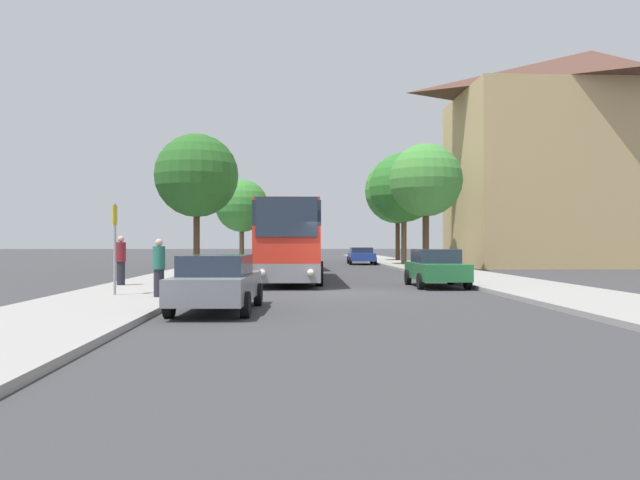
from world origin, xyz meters
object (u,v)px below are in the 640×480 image
(pedestrian_waiting_far, at_px, (159,268))
(tree_right_near, at_px, (404,188))
(tree_right_mid, at_px, (398,191))
(tree_right_far, at_px, (426,180))
(bus_stop_sign, at_px, (115,239))
(tree_left_near, at_px, (242,206))
(bus_front, at_px, (290,241))
(pedestrian_waiting_near, at_px, (121,260))
(tree_left_far, at_px, (197,176))
(parked_car_right_far, at_px, (361,255))
(parked_car_right_near, at_px, (436,267))
(parked_car_left_curb, at_px, (217,282))
(bus_rear, at_px, (293,242))
(bus_middle, at_px, (289,241))

(pedestrian_waiting_far, distance_m, tree_right_near, 30.38)
(tree_right_mid, bearing_deg, tree_right_far, -94.43)
(bus_stop_sign, distance_m, tree_left_near, 34.48)
(bus_front, height_order, pedestrian_waiting_far, bus_front)
(pedestrian_waiting_near, xyz_separation_m, tree_left_far, (0.36, 16.13, 4.90))
(parked_car_right_far, height_order, tree_right_mid, tree_right_mid)
(parked_car_right_near, distance_m, parked_car_right_far, 25.43)
(bus_front, height_order, parked_car_left_curb, bus_front)
(parked_car_right_far, xyz_separation_m, tree_right_near, (2.75, -3.80, 5.10))
(pedestrian_waiting_near, height_order, tree_left_near, tree_left_near)
(tree_right_near, bearing_deg, parked_car_right_near, -96.92)
(tree_left_far, relative_size, tree_right_near, 1.03)
(bus_rear, distance_m, parked_car_right_far, 9.63)
(bus_stop_sign, xyz_separation_m, tree_right_far, (13.60, 18.54, 3.69))
(bus_middle, relative_size, bus_rear, 0.96)
(parked_car_left_curb, bearing_deg, tree_right_mid, 76.83)
(tree_right_near, relative_size, tree_right_mid, 0.88)
(bus_stop_sign, relative_size, tree_left_near, 0.40)
(parked_car_left_curb, height_order, bus_stop_sign, bus_stop_sign)
(parked_car_left_curb, bearing_deg, bus_front, 84.55)
(parked_car_right_far, distance_m, pedestrian_waiting_near, 28.64)
(parked_car_left_curb, height_order, tree_right_near, tree_right_near)
(bus_front, relative_size, bus_middle, 1.03)
(bus_rear, xyz_separation_m, tree_right_far, (8.09, -19.75, 3.72))
(bus_middle, relative_size, pedestrian_waiting_far, 6.79)
(bus_middle, distance_m, tree_right_far, 10.25)
(bus_stop_sign, xyz_separation_m, pedestrian_waiting_far, (1.50, -0.78, -0.85))
(bus_stop_sign, distance_m, pedestrian_waiting_far, 1.90)
(parked_car_right_near, distance_m, tree_left_near, 31.27)
(bus_stop_sign, height_order, tree_right_far, tree_right_far)
(bus_rear, xyz_separation_m, pedestrian_waiting_far, (-4.00, -39.08, -0.82))
(parked_car_left_curb, relative_size, pedestrian_waiting_far, 2.75)
(parked_car_right_far, distance_m, tree_right_near, 6.93)
(bus_front, xyz_separation_m, parked_car_left_curb, (-1.79, -12.56, -1.08))
(bus_rear, bearing_deg, pedestrian_waiting_near, -102.04)
(bus_middle, distance_m, tree_left_far, 7.63)
(tree_left_far, height_order, tree_right_far, tree_left_far)
(parked_car_left_curb, xyz_separation_m, parked_car_right_near, (7.55, 8.40, 0.02))
(bus_middle, height_order, pedestrian_waiting_near, bus_middle)
(bus_front, xyz_separation_m, tree_right_far, (8.28, 9.38, 3.73))
(bus_stop_sign, height_order, tree_right_near, tree_right_near)
(bus_front, bearing_deg, parked_car_left_curb, -97.11)
(tree_right_near, bearing_deg, bus_rear, 125.06)
(tree_left_near, xyz_separation_m, tree_right_mid, (13.96, 2.93, 1.60))
(parked_car_left_curb, height_order, pedestrian_waiting_near, pedestrian_waiting_near)
(parked_car_right_near, relative_size, tree_left_far, 0.50)
(tree_right_mid, bearing_deg, tree_left_near, -168.16)
(bus_rear, height_order, tree_left_far, tree_left_far)
(parked_car_right_near, relative_size, tree_left_near, 0.61)
(pedestrian_waiting_far, height_order, tree_left_far, tree_left_far)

